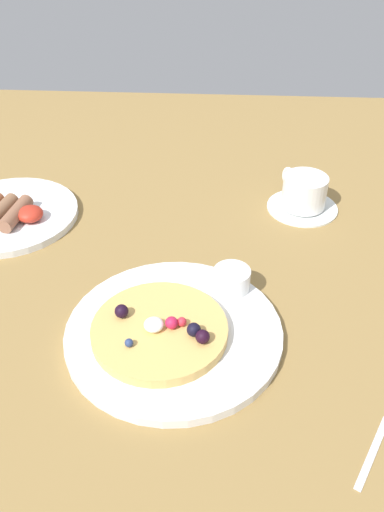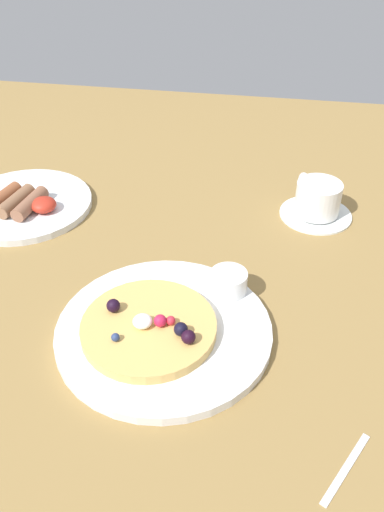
{
  "view_description": "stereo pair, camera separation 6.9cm",
  "coord_description": "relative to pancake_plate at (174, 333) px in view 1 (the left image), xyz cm",
  "views": [
    {
      "loc": [
        11.51,
        -60.96,
        52.68
      ],
      "look_at": [
        7.76,
        2.62,
        4.0
      ],
      "focal_mm": 37.79,
      "sensor_mm": 36.0,
      "label": 1
    },
    {
      "loc": [
        18.39,
        -60.18,
        52.68
      ],
      "look_at": [
        7.76,
        2.62,
        4.0
      ],
      "focal_mm": 37.79,
      "sensor_mm": 36.0,
      "label": 2
    }
  ],
  "objects": [
    {
      "name": "teaspoon",
      "position": [
        20.11,
        -21.62,
        -0.45
      ],
      "size": [
        9.36,
        14.92,
        0.6
      ],
      "color": "silver",
      "rests_on": "ground_plane"
    },
    {
      "name": "coffee_saucer",
      "position": [
        20.58,
        33.41,
        -0.32
      ],
      "size": [
        12.74,
        12.74,
        0.75
      ],
      "primitive_type": "cylinder",
      "color": "white",
      "rests_on": "ground_plane"
    },
    {
      "name": "breakfast_plate",
      "position": [
        -31.88,
        27.22,
        -0.06
      ],
      "size": [
        24.55,
        24.55,
        1.26
      ],
      "primitive_type": "cylinder",
      "color": "white",
      "rests_on": "ground_plane"
    },
    {
      "name": "pancake_plate",
      "position": [
        0.0,
        0.0,
        0.0
      ],
      "size": [
        29.07,
        29.07,
        1.38
      ],
      "primitive_type": "cylinder",
      "color": "white",
      "rests_on": "ground_plane"
    },
    {
      "name": "fried_breakfast",
      "position": [
        -31.55,
        25.15,
        1.71
      ],
      "size": [
        14.85,
        9.67,
        2.71
      ],
      "color": "brown",
      "rests_on": "breakfast_plate"
    },
    {
      "name": "ground_plane",
      "position": [
        -6.07,
        10.11,
        -2.19
      ],
      "size": [
        160.16,
        157.96,
        3.0
      ],
      "primitive_type": "cube",
      "color": "olive"
    },
    {
      "name": "pancake_with_berries",
      "position": [
        -1.7,
        -1.15,
        1.54
      ],
      "size": [
        17.99,
        17.99,
        3.31
      ],
      "color": "tan",
      "rests_on": "pancake_plate"
    },
    {
      "name": "syrup_ramekin",
      "position": [
        7.65,
        8.89,
        2.33
      ],
      "size": [
        5.36,
        5.36,
        3.19
      ],
      "color": "white",
      "rests_on": "pancake_plate"
    },
    {
      "name": "coffee_cup",
      "position": [
        20.5,
        33.55,
        3.0
      ],
      "size": [
        7.89,
        10.22,
        5.68
      ],
      "color": "white",
      "rests_on": "coffee_saucer"
    }
  ]
}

